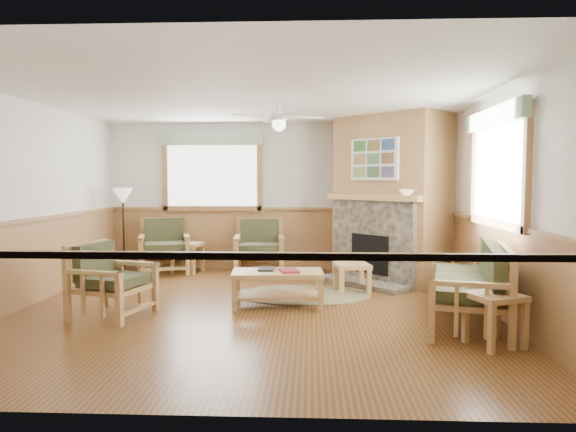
{
  "coord_description": "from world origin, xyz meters",
  "views": [
    {
      "loc": [
        0.72,
        -6.46,
        1.65
      ],
      "look_at": [
        0.4,
        0.7,
        1.15
      ],
      "focal_mm": 32.0,
      "sensor_mm": 36.0,
      "label": 1
    }
  ],
  "objects_px": {
    "end_table_sofa": "(495,320)",
    "footstool": "(352,278)",
    "end_table_chairs": "(188,258)",
    "coffee_table": "(278,289)",
    "floor_lamp_left": "(124,231)",
    "sofa": "(467,282)",
    "armchair_back_left": "(164,246)",
    "armchair_back_right": "(259,246)",
    "floor_lamp_right": "(410,239)",
    "armchair_left": "(112,280)"
  },
  "relations": [
    {
      "from": "end_table_sofa",
      "to": "footstool",
      "type": "height_order",
      "value": "end_table_sofa"
    },
    {
      "from": "end_table_chairs",
      "to": "footstool",
      "type": "relative_size",
      "value": 1.1
    },
    {
      "from": "coffee_table",
      "to": "floor_lamp_left",
      "type": "bearing_deg",
      "value": 138.63
    },
    {
      "from": "sofa",
      "to": "armchair_back_left",
      "type": "height_order",
      "value": "armchair_back_left"
    },
    {
      "from": "sofa",
      "to": "coffee_table",
      "type": "xyz_separation_m",
      "value": [
        -2.26,
        0.57,
        -0.23
      ]
    },
    {
      "from": "coffee_table",
      "to": "end_table_sofa",
      "type": "height_order",
      "value": "end_table_sofa"
    },
    {
      "from": "armchair_back_left",
      "to": "armchair_back_right",
      "type": "xyz_separation_m",
      "value": [
        1.71,
        0.0,
        -0.0
      ]
    },
    {
      "from": "armchair_back_right",
      "to": "end_table_sofa",
      "type": "height_order",
      "value": "armchair_back_right"
    },
    {
      "from": "end_table_sofa",
      "to": "floor_lamp_right",
      "type": "distance_m",
      "value": 2.81
    },
    {
      "from": "coffee_table",
      "to": "floor_lamp_right",
      "type": "relative_size",
      "value": 0.77
    },
    {
      "from": "end_table_chairs",
      "to": "floor_lamp_right",
      "type": "height_order",
      "value": "floor_lamp_right"
    },
    {
      "from": "armchair_left",
      "to": "end_table_sofa",
      "type": "distance_m",
      "value": 4.34
    },
    {
      "from": "armchair_left",
      "to": "footstool",
      "type": "xyz_separation_m",
      "value": [
        3.02,
        1.48,
        -0.23
      ]
    },
    {
      "from": "armchair_left",
      "to": "end_table_chairs",
      "type": "xyz_separation_m",
      "value": [
        0.21,
        2.96,
        -0.18
      ]
    },
    {
      "from": "end_table_chairs",
      "to": "floor_lamp_right",
      "type": "bearing_deg",
      "value": -17.42
    },
    {
      "from": "armchair_back_left",
      "to": "armchair_back_right",
      "type": "bearing_deg",
      "value": -16.07
    },
    {
      "from": "armchair_back_right",
      "to": "floor_lamp_left",
      "type": "height_order",
      "value": "floor_lamp_left"
    },
    {
      "from": "armchair_left",
      "to": "end_table_sofa",
      "type": "bearing_deg",
      "value": -86.84
    },
    {
      "from": "end_table_chairs",
      "to": "floor_lamp_left",
      "type": "relative_size",
      "value": 0.35
    },
    {
      "from": "armchair_left",
      "to": "end_table_chairs",
      "type": "height_order",
      "value": "armchair_left"
    },
    {
      "from": "end_table_sofa",
      "to": "footstool",
      "type": "distance_m",
      "value": 2.72
    },
    {
      "from": "armchair_back_right",
      "to": "floor_lamp_right",
      "type": "height_order",
      "value": "floor_lamp_right"
    },
    {
      "from": "armchair_back_right",
      "to": "footstool",
      "type": "distance_m",
      "value": 2.14
    },
    {
      "from": "armchair_back_right",
      "to": "floor_lamp_left",
      "type": "relative_size",
      "value": 0.63
    },
    {
      "from": "coffee_table",
      "to": "end_table_chairs",
      "type": "height_order",
      "value": "end_table_chairs"
    },
    {
      "from": "armchair_back_right",
      "to": "floor_lamp_right",
      "type": "xyz_separation_m",
      "value": [
        2.43,
        -1.16,
        0.28
      ]
    },
    {
      "from": "floor_lamp_left",
      "to": "end_table_chairs",
      "type": "bearing_deg",
      "value": 12.23
    },
    {
      "from": "armchair_left",
      "to": "coffee_table",
      "type": "bearing_deg",
      "value": -58.63
    },
    {
      "from": "end_table_chairs",
      "to": "footstool",
      "type": "xyz_separation_m",
      "value": [
        2.81,
        -1.48,
        -0.06
      ]
    },
    {
      "from": "floor_lamp_right",
      "to": "footstool",
      "type": "bearing_deg",
      "value": -160.86
    },
    {
      "from": "floor_lamp_right",
      "to": "floor_lamp_left",
      "type": "bearing_deg",
      "value": 168.97
    },
    {
      "from": "armchair_back_right",
      "to": "armchair_left",
      "type": "xyz_separation_m",
      "value": [
        -1.49,
        -2.96,
        -0.03
      ]
    },
    {
      "from": "sofa",
      "to": "end_table_chairs",
      "type": "bearing_deg",
      "value": -112.45
    },
    {
      "from": "armchair_back_right",
      "to": "armchair_back_left",
      "type": "bearing_deg",
      "value": 175.47
    },
    {
      "from": "armchair_back_left",
      "to": "footstool",
      "type": "height_order",
      "value": "armchair_back_left"
    },
    {
      "from": "floor_lamp_left",
      "to": "floor_lamp_right",
      "type": "relative_size",
      "value": 1.0
    },
    {
      "from": "sofa",
      "to": "armchair_back_left",
      "type": "bearing_deg",
      "value": -109.78
    },
    {
      "from": "sofa",
      "to": "end_table_chairs",
      "type": "relative_size",
      "value": 3.78
    },
    {
      "from": "sofa",
      "to": "floor_lamp_right",
      "type": "relative_size",
      "value": 1.33
    },
    {
      "from": "floor_lamp_left",
      "to": "floor_lamp_right",
      "type": "distance_m",
      "value": 4.87
    },
    {
      "from": "floor_lamp_left",
      "to": "sofa",
      "type": "bearing_deg",
      "value": -28.37
    },
    {
      "from": "armchair_left",
      "to": "end_table_sofa",
      "type": "height_order",
      "value": "armchair_left"
    },
    {
      "from": "end_table_chairs",
      "to": "end_table_sofa",
      "type": "bearing_deg",
      "value": -44.17
    },
    {
      "from": "armchair_back_right",
      "to": "armchair_left",
      "type": "height_order",
      "value": "armchair_back_right"
    },
    {
      "from": "footstool",
      "to": "floor_lamp_left",
      "type": "xyz_separation_m",
      "value": [
        -3.88,
        1.25,
        0.55
      ]
    },
    {
      "from": "sofa",
      "to": "end_table_sofa",
      "type": "height_order",
      "value": "sofa"
    },
    {
      "from": "sofa",
      "to": "end_table_sofa",
      "type": "bearing_deg",
      "value": 14.1
    },
    {
      "from": "armchair_back_left",
      "to": "floor_lamp_right",
      "type": "bearing_deg",
      "value": -31.81
    },
    {
      "from": "coffee_table",
      "to": "end_table_chairs",
      "type": "xyz_separation_m",
      "value": [
        -1.77,
        2.41,
        0.03
      ]
    },
    {
      "from": "armchair_left",
      "to": "footstool",
      "type": "distance_m",
      "value": 3.37
    }
  ]
}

